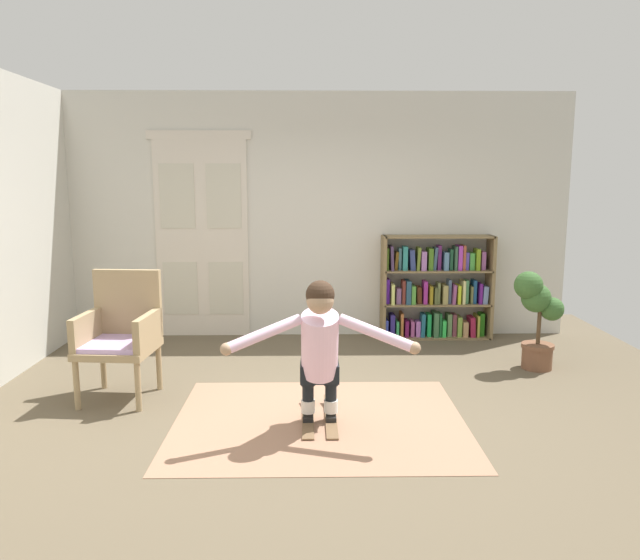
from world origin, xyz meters
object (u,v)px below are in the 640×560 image
at_px(potted_plant, 537,314).
at_px(person_skier, 320,343).
at_px(skis_pair, 319,417).
at_px(bookshelf, 436,291).
at_px(wicker_chair, 121,332).

distance_m(potted_plant, person_skier, 2.64).
xyz_separation_m(skis_pair, person_skier, (0.00, -0.18, 0.66)).
relative_size(skis_pair, person_skier, 0.55).
height_order(potted_plant, skis_pair, potted_plant).
xyz_separation_m(bookshelf, person_skier, (-1.42, -2.68, 0.11)).
relative_size(potted_plant, person_skier, 0.71).
bearing_deg(wicker_chair, potted_plant, 10.52).
bearing_deg(skis_pair, wicker_chair, 161.94).
height_order(bookshelf, potted_plant, bookshelf).
bearing_deg(potted_plant, wicker_chair, -169.48).
xyz_separation_m(potted_plant, skis_pair, (-2.19, -1.29, -0.54)).
bearing_deg(wicker_chair, skis_pair, -18.06).
relative_size(bookshelf, skis_pair, 1.72).
bearing_deg(bookshelf, skis_pair, -119.66).
bearing_deg(skis_pair, potted_plant, 30.43).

